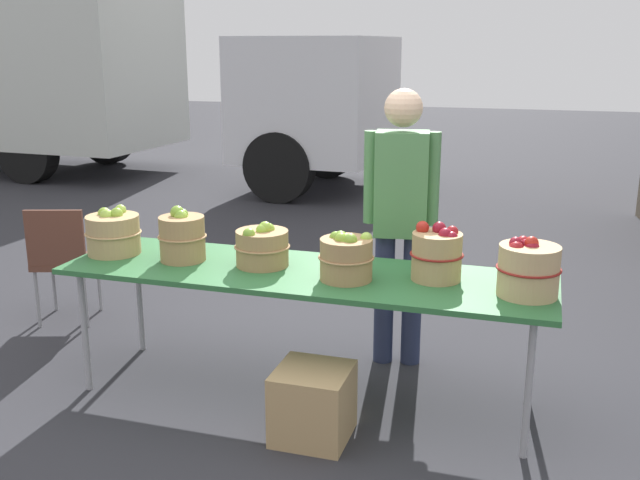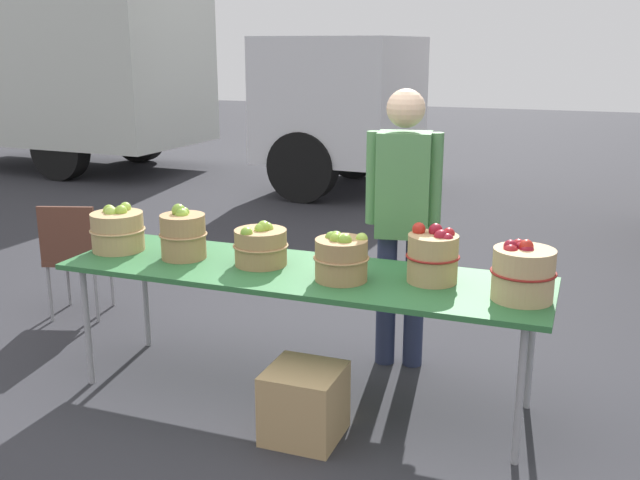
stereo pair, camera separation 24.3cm
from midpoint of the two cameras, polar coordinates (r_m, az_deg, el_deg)
The scene contains 12 objects.
ground_plane at distance 4.29m, azimuth -2.87°, elevation -12.05°, with size 40.00×40.00×0.00m, color #2D2D33.
market_table at distance 4.02m, azimuth -3.00°, elevation -2.96°, with size 2.70×0.76×0.75m.
apple_basket_green_0 at distance 4.51m, azimuth -17.39°, elevation 0.50°, with size 0.33×0.33×0.28m.
apple_basket_green_1 at distance 4.27m, azimuth -12.35°, elevation 0.26°, with size 0.28×0.28×0.32m.
apple_basket_green_2 at distance 4.10m, azimuth -6.24°, elevation -0.54°, with size 0.31×0.31×0.25m.
apple_basket_green_3 at distance 3.83m, azimuth 0.25°, elevation -1.34°, with size 0.30×0.30×0.26m.
apple_basket_red_0 at distance 3.85m, azimuth 7.40°, elevation -1.10°, with size 0.28×0.28×0.31m.
apple_basket_red_1 at distance 3.69m, azimuth 14.18°, elevation -2.19°, with size 0.32×0.32×0.30m.
vendor_adult at distance 4.41m, azimuth 4.77°, elevation 2.59°, with size 0.45×0.27×1.71m.
box_truck at distance 11.76m, azimuth -18.01°, elevation 12.10°, with size 7.79×2.51×2.75m.
folding_chair at distance 5.53m, azimuth -20.72°, elevation -1.11°, with size 0.50×0.50×0.86m.
produce_crate at distance 3.80m, azimuth -2.43°, elevation -12.68°, with size 0.37×0.37×0.37m, color tan.
Camera 1 is at (1.21, -3.62, 1.96)m, focal length 40.88 mm.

